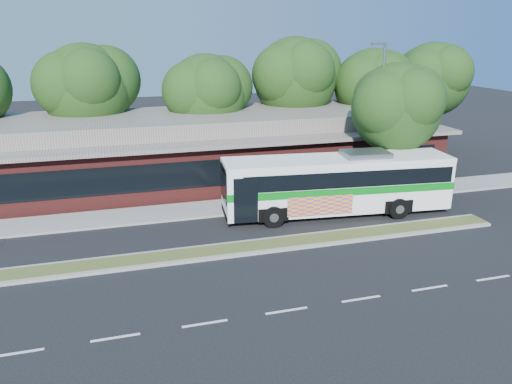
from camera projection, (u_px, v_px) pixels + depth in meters
ground at (250, 254)px, 22.66m from camera, size 120.00×120.00×0.00m
median_strip at (246, 248)px, 23.19m from camera, size 26.00×1.10×0.15m
sidewalk at (220, 208)px, 28.49m from camera, size 44.00×2.60×0.12m
plaza_building at (199, 148)px, 33.88m from camera, size 33.20×11.20×4.45m
lamp_post at (379, 117)px, 29.18m from camera, size 0.93×0.18×9.07m
tree_bg_b at (93, 86)px, 33.79m from camera, size 6.69×6.00×9.00m
tree_bg_c at (211, 92)px, 35.15m from camera, size 6.24×5.60×8.26m
tree_bg_d at (300, 76)px, 37.69m from camera, size 6.91×6.20×9.37m
tree_bg_e at (377, 85)px, 38.56m from camera, size 6.47×5.80×8.50m
tree_bg_f at (436, 77)px, 40.98m from camera, size 6.69×6.00×8.92m
transit_bus at (338, 180)px, 27.14m from camera, size 12.65×3.90×3.50m
sidewalk_tree at (401, 105)px, 29.44m from camera, size 5.87×5.27×8.01m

